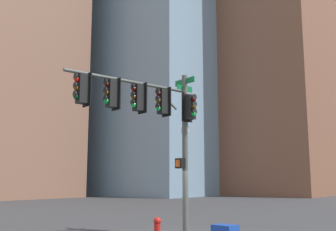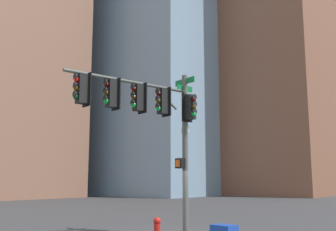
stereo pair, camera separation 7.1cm
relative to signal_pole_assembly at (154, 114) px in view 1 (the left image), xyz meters
name	(u,v)px [view 1 (the left image)]	position (x,y,z in m)	size (l,w,h in m)	color
signal_pole_assembly	(154,114)	(0.00, 0.00, 0.00)	(5.66, 1.86, 6.45)	#4C514C
fire_hydrant	(157,229)	(-0.65, -0.76, -4.17)	(0.34, 0.26, 0.87)	red
building_brick_nearside	(273,35)	(45.81, 14.36, 19.82)	(20.24, 16.18, 48.91)	brown
building_brick_farside	(125,81)	(41.93, 42.72, 16.00)	(20.16, 18.02, 41.28)	brown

